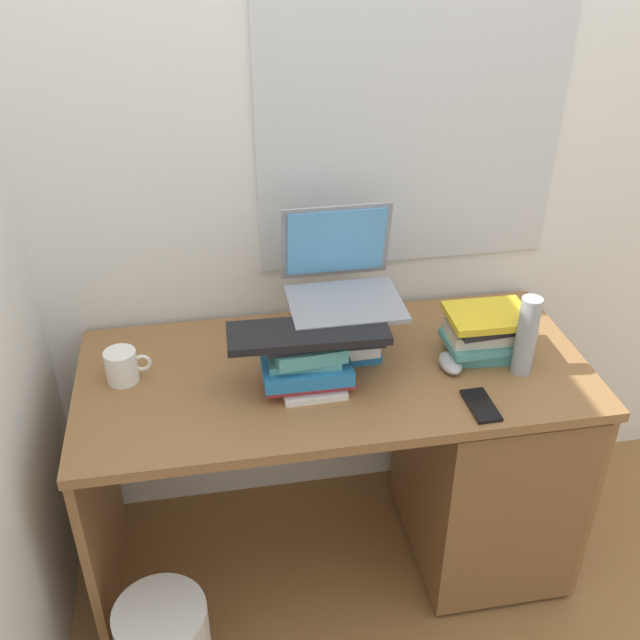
# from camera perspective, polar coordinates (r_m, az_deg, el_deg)

# --- Properties ---
(ground_plane) EXTENTS (6.00, 6.00, 0.00)m
(ground_plane) POSITION_cam_1_polar(r_m,az_deg,el_deg) (2.58, 0.96, -17.48)
(ground_plane) COLOR olive
(wall_back) EXTENTS (6.00, 0.06, 2.60)m
(wall_back) POSITION_cam_1_polar(r_m,az_deg,el_deg) (2.16, -0.55, 14.01)
(wall_back) COLOR white
(wall_back) RESTS_ON ground
(desk) EXTENTS (1.43, 0.65, 0.75)m
(desk) POSITION_cam_1_polar(r_m,az_deg,el_deg) (2.35, 10.03, -9.96)
(desk) COLOR olive
(desk) RESTS_ON ground
(book_stack_tall) EXTENTS (0.23, 0.17, 0.17)m
(book_stack_tall) POSITION_cam_1_polar(r_m,az_deg,el_deg) (2.08, 1.81, -0.80)
(book_stack_tall) COLOR #2672B2
(book_stack_tall) RESTS_ON desk
(book_stack_keyboard_riser) EXTENTS (0.24, 0.18, 0.16)m
(book_stack_keyboard_riser) POSITION_cam_1_polar(r_m,az_deg,el_deg) (1.96, -1.00, -3.26)
(book_stack_keyboard_riser) COLOR white
(book_stack_keyboard_riser) RESTS_ON desk
(book_stack_side) EXTENTS (0.23, 0.18, 0.14)m
(book_stack_side) POSITION_cam_1_polar(r_m,az_deg,el_deg) (2.15, 12.64, -0.94)
(book_stack_side) COLOR teal
(book_stack_side) RESTS_ON desk
(laptop) EXTENTS (0.31, 0.28, 0.24)m
(laptop) POSITION_cam_1_polar(r_m,az_deg,el_deg) (2.05, 1.66, 3.32)
(laptop) COLOR gray
(laptop) RESTS_ON book_stack_tall
(keyboard) EXTENTS (0.42, 0.16, 0.02)m
(keyboard) POSITION_cam_1_polar(r_m,az_deg,el_deg) (1.91, -0.92, -1.03)
(keyboard) COLOR black
(keyboard) RESTS_ON book_stack_keyboard_riser
(computer_mouse) EXTENTS (0.06, 0.10, 0.04)m
(computer_mouse) POSITION_cam_1_polar(r_m,az_deg,el_deg) (2.10, 10.01, -3.29)
(computer_mouse) COLOR #A5A8AD
(computer_mouse) RESTS_ON desk
(mug) EXTENTS (0.12, 0.09, 0.09)m
(mug) POSITION_cam_1_polar(r_m,az_deg,el_deg) (2.07, -15.00, -3.46)
(mug) COLOR white
(mug) RESTS_ON desk
(water_bottle) EXTENTS (0.06, 0.06, 0.23)m
(water_bottle) POSITION_cam_1_polar(r_m,az_deg,el_deg) (2.08, 15.63, -1.19)
(water_bottle) COLOR #999EA5
(water_bottle) RESTS_ON desk
(cell_phone) EXTENTS (0.07, 0.14, 0.01)m
(cell_phone) POSITION_cam_1_polar(r_m,az_deg,el_deg) (1.98, 12.30, -6.45)
(cell_phone) COLOR black
(cell_phone) RESTS_ON desk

